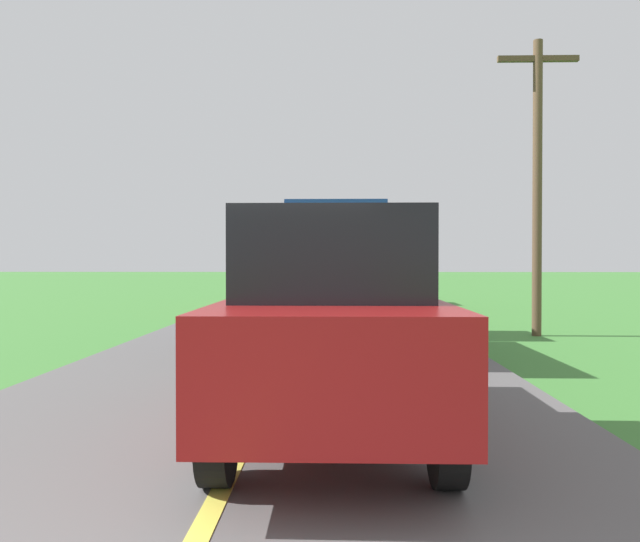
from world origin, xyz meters
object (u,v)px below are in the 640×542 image
banana_truck_near (336,268)px  utility_pole_roadside (537,177)px  banana_truck_far (343,266)px  following_car (332,322)px

banana_truck_near → utility_pole_roadside: (4.36, 1.07, 1.96)m
banana_truck_near → utility_pole_roadside: 4.90m
banana_truck_far → following_car: 17.02m
banana_truck_near → banana_truck_far: (0.29, 10.17, -0.01)m
banana_truck_far → utility_pole_roadside: (4.06, -9.11, 1.97)m
banana_truck_near → following_car: 6.85m
utility_pole_roadside → following_car: size_ratio=1.56×
following_car → banana_truck_near: bearing=89.6°
following_car → banana_truck_far: bearing=88.9°
banana_truck_near → following_car: bearing=-90.4°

